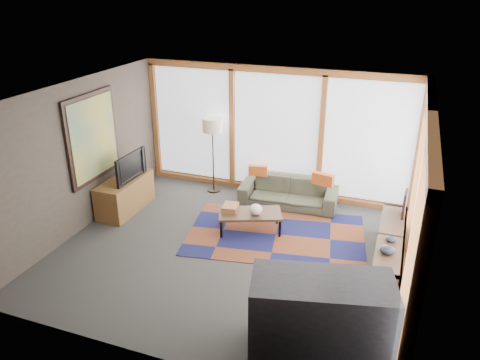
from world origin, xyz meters
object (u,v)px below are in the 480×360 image
(coffee_table, at_px, (250,222))
(bar_counter, at_px, (320,318))
(floor_lamp, at_px, (213,156))
(tv_console, at_px, (125,195))
(bookshelf, at_px, (389,251))
(sofa, at_px, (288,192))
(television, at_px, (127,166))

(coffee_table, xyz_separation_m, bar_counter, (1.71, -2.48, 0.33))
(floor_lamp, distance_m, tv_console, 1.92)
(bookshelf, height_order, bar_counter, bar_counter)
(bar_counter, bearing_deg, coffee_table, 111.03)
(sofa, xyz_separation_m, tv_console, (-2.87, -1.27, 0.05))
(television, distance_m, bar_counter, 4.84)
(floor_lamp, relative_size, bar_counter, 0.98)
(coffee_table, bearing_deg, sofa, 73.40)
(bookshelf, xyz_separation_m, bar_counter, (-0.65, -2.19, 0.24))
(coffee_table, xyz_separation_m, tv_console, (-2.50, -0.04, 0.14))
(floor_lamp, height_order, bar_counter, floor_lamp)
(coffee_table, bearing_deg, bar_counter, -55.38)
(bookshelf, relative_size, tv_console, 1.70)
(sofa, height_order, coffee_table, sofa)
(coffee_table, relative_size, bookshelf, 0.50)
(bookshelf, bearing_deg, coffee_table, 172.86)
(television, bearing_deg, tv_console, 118.52)
(television, xyz_separation_m, bar_counter, (4.14, -2.48, -0.39))
(sofa, bearing_deg, tv_console, -159.88)
(bookshelf, distance_m, television, 4.84)
(tv_console, relative_size, television, 1.40)
(sofa, relative_size, tv_console, 1.47)
(sofa, distance_m, television, 3.11)
(coffee_table, distance_m, bar_counter, 3.04)
(coffee_table, bearing_deg, television, 179.99)
(tv_console, xyz_separation_m, television, (0.08, 0.04, 0.58))
(television, bearing_deg, coffee_table, -88.30)
(floor_lamp, relative_size, tv_console, 1.23)
(tv_console, height_order, bar_counter, bar_counter)
(floor_lamp, xyz_separation_m, television, (-1.15, -1.35, 0.11))
(sofa, xyz_separation_m, television, (-2.79, -1.23, 0.63))
(sofa, distance_m, tv_console, 3.14)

